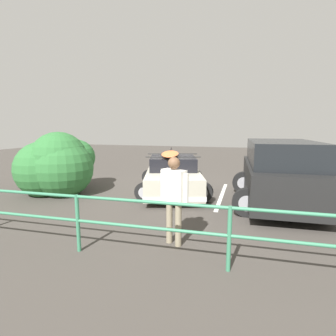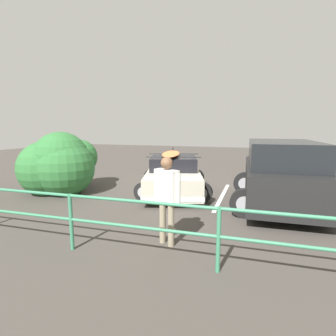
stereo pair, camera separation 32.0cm
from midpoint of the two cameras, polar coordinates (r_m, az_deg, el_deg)
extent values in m
cube|color=#423D38|center=(9.71, 2.67, -4.74)|extent=(44.00, 44.00, 0.02)
cube|color=silver|center=(9.00, 12.70, -5.96)|extent=(0.12, 3.66, 0.00)
cube|color=#B7B29E|center=(9.21, 2.19, -2.28)|extent=(2.85, 4.38, 0.65)
cube|color=black|center=(9.28, 2.21, 1.20)|extent=(2.04, 2.30, 0.44)
cube|color=silver|center=(7.33, 2.27, -6.82)|extent=(1.74, 0.61, 0.14)
cube|color=silver|center=(11.19, 2.13, -1.35)|extent=(1.74, 0.61, 0.14)
cylinder|color=black|center=(8.08, 8.60, -5.29)|extent=(0.61, 0.18, 0.61)
cylinder|color=#99999E|center=(8.08, 8.60, -5.29)|extent=(0.34, 0.19, 0.34)
cylinder|color=black|center=(8.07, -4.14, -5.23)|extent=(0.61, 0.18, 0.61)
cylinder|color=#99999E|center=(8.07, -4.14, -5.23)|extent=(0.34, 0.19, 0.34)
cylinder|color=black|center=(10.52, 7.02, -1.97)|extent=(0.61, 0.18, 0.61)
cylinder|color=#99999E|center=(10.52, 7.02, -1.97)|extent=(0.34, 0.19, 0.34)
cylinder|color=black|center=(10.51, -2.72, -1.92)|extent=(0.61, 0.18, 0.61)
cylinder|color=#99999E|center=(10.51, -2.72, -1.92)|extent=(0.34, 0.19, 0.34)
cylinder|color=black|center=(8.72, 2.24, 2.41)|extent=(1.77, 0.56, 0.03)
cylinder|color=black|center=(9.78, 2.20, 3.10)|extent=(1.77, 0.56, 0.03)
ellipsoid|color=orange|center=(9.24, 1.64, 3.14)|extent=(1.13, 2.42, 0.09)
cone|color=black|center=(10.16, 1.97, 4.31)|extent=(0.10, 0.10, 0.14)
cube|color=black|center=(8.22, 24.29, -2.75)|extent=(2.08, 4.29, 0.97)
cube|color=black|center=(8.11, 24.66, 2.96)|extent=(1.89, 3.36, 0.67)
cylinder|color=black|center=(10.36, 22.67, 0.15)|extent=(0.67, 0.21, 0.66)
cylinder|color=black|center=(7.31, 33.08, -7.65)|extent=(0.74, 0.22, 0.74)
cylinder|color=#99999E|center=(7.31, 33.08, -7.65)|extent=(0.41, 0.23, 0.41)
cylinder|color=black|center=(6.98, 17.60, -7.33)|extent=(0.74, 0.22, 0.74)
cylinder|color=#99999E|center=(6.98, 17.60, -7.33)|extent=(0.41, 0.23, 0.41)
cylinder|color=black|center=(9.69, 28.82, -3.57)|extent=(0.74, 0.22, 0.74)
cylinder|color=#99999E|center=(9.69, 28.82, -3.57)|extent=(0.41, 0.23, 0.41)
cylinder|color=black|center=(9.44, 17.28, -3.16)|extent=(0.74, 0.22, 0.74)
cylinder|color=#99999E|center=(9.44, 17.28, -3.16)|extent=(0.41, 0.23, 0.41)
cylinder|color=gray|center=(5.11, 2.49, -12.28)|extent=(0.12, 0.12, 0.84)
cylinder|color=gray|center=(5.25, 0.59, -11.67)|extent=(0.12, 0.12, 0.84)
cube|color=silver|center=(4.97, 1.56, -3.98)|extent=(0.53, 0.39, 0.63)
sphere|color=brown|center=(4.89, 1.58, 1.08)|extent=(0.23, 0.23, 0.23)
cylinder|color=silver|center=(4.79, 4.13, -4.81)|extent=(0.09, 0.09, 0.60)
cylinder|color=silver|center=(5.17, -0.82, -3.77)|extent=(0.09, 0.09, 0.60)
cylinder|color=#387F5B|center=(4.31, 13.09, -15.04)|extent=(0.07, 0.07, 1.07)
cylinder|color=#387F5B|center=(5.19, -18.65, -11.11)|extent=(0.07, 0.07, 1.07)
cylinder|color=#387F5B|center=(5.04, -18.93, -5.70)|extent=(10.74, 0.41, 0.06)
cylinder|color=#387F5B|center=(5.17, -18.68, -10.56)|extent=(10.74, 0.41, 0.06)
cylinder|color=#4C3828|center=(10.21, -20.13, -3.52)|extent=(0.37, 0.37, 0.35)
sphere|color=#2D6B33|center=(9.59, -21.32, 1.76)|extent=(1.88, 1.88, 1.88)
sphere|color=#2D6B33|center=(9.84, -24.09, -0.16)|extent=(1.91, 1.91, 1.91)
sphere|color=#2D6B33|center=(10.54, -17.83, 2.34)|extent=(1.32, 1.32, 1.32)
sphere|color=#2D6B33|center=(9.53, -20.74, 0.07)|extent=(2.02, 2.02, 2.02)
sphere|color=#2D6B33|center=(9.84, -23.89, -0.16)|extent=(1.54, 1.54, 1.54)
camera|label=1|loc=(0.16, -88.93, 0.17)|focal=28.00mm
camera|label=2|loc=(0.16, 91.07, -0.17)|focal=28.00mm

